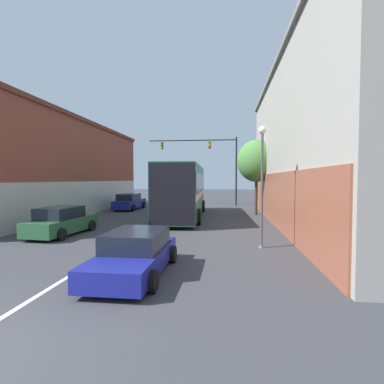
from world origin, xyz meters
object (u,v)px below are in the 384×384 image
Objects in this scene: bus at (183,189)px; parked_car_left_near at (62,222)px; street_lamp at (262,176)px; hatchback_foreground at (135,254)px; traffic_signal_gantry at (210,156)px; parked_car_left_mid at (129,202)px; street_tree_near at (256,161)px.

bus reaches higher than parked_car_left_near.
street_lamp reaches higher than bus.
hatchback_foreground is 0.88× the size of street_lamp.
parked_car_left_near is 0.46× the size of traffic_signal_gantry.
hatchback_foreground is 0.93× the size of parked_car_left_mid.
parked_car_left_near is 20.07m from traffic_signal_gantry.
bus is 7.69m from parked_car_left_mid.
street_tree_near is at bearing -64.16° from traffic_signal_gantry.
hatchback_foreground is 0.98× the size of parked_car_left_near.
hatchback_foreground is 6.14m from street_lamp.
parked_car_left_near is at bearing -174.74° from parked_car_left_mid.
street_tree_near is at bearing 85.64° from street_lamp.
street_tree_near reaches higher than street_lamp.
street_lamp is at bearing -156.31° from bus.
street_tree_near is at bearing -42.92° from parked_car_left_near.
bus is at bearing 116.07° from street_lamp.
bus is 10.62m from street_lamp.
bus is at bearing 2.44° from hatchback_foreground.
parked_car_left_mid reaches higher than parked_car_left_near.
bus is 9.38m from parked_car_left_near.
parked_car_left_mid is (-0.68, 12.63, 0.03)m from parked_car_left_near.
hatchback_foreground is at bearing -137.13° from street_lamp.
street_lamp is (10.42, -14.39, 2.25)m from parked_car_left_mid.
traffic_signal_gantry reaches higher than hatchback_foreground.
traffic_signal_gantry is at bearing 115.84° from street_tree_near.
street_lamp is (4.16, 3.86, 2.35)m from hatchback_foreground.
parked_car_left_near is at bearing -109.54° from traffic_signal_gantry.
bus is 2.78× the size of hatchback_foreground.
parked_car_left_near reaches higher than hatchback_foreground.
bus is 2.58× the size of parked_car_left_mid.
traffic_signal_gantry is (0.94, 24.01, 4.77)m from hatchback_foreground.
traffic_signal_gantry is 20.55m from street_lamp.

